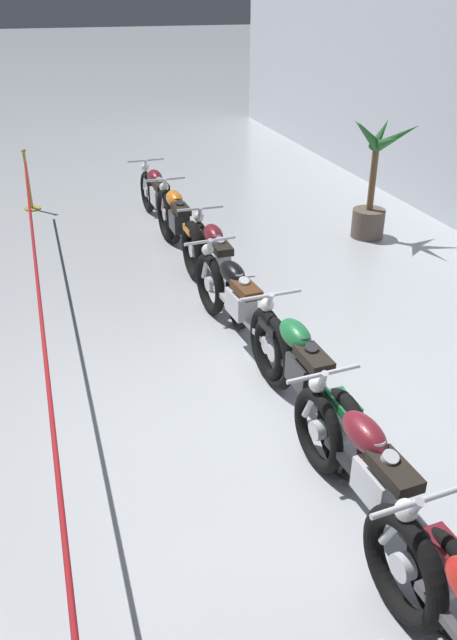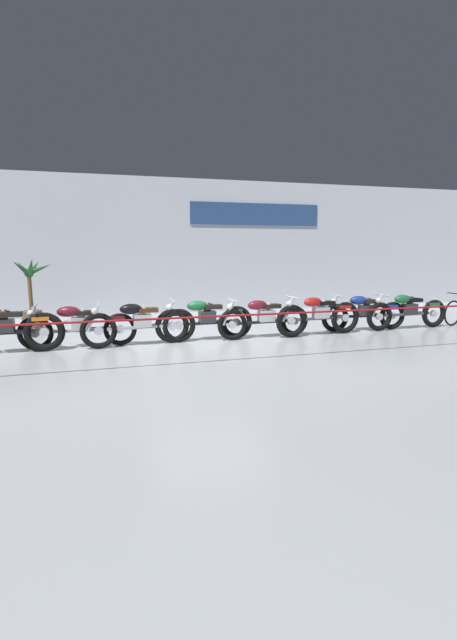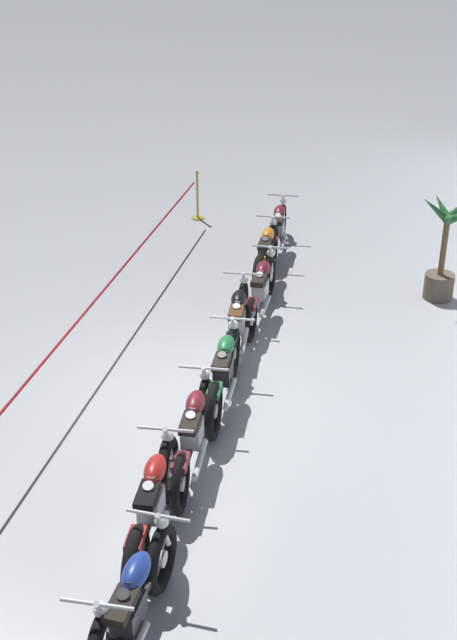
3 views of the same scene
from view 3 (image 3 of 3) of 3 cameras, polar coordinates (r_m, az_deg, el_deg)
The scene contains 11 objects.
ground_plane at distance 10.97m, azimuth -3.52°, elevation -5.53°, with size 120.00×120.00×0.00m, color #B2B7BC.
motorcycle_maroon_0 at distance 15.46m, azimuth 3.56°, elevation 6.44°, with size 2.28×0.62×0.92m.
motorcycle_orange_1 at distance 14.19m, azimuth 2.68°, elevation 4.57°, with size 2.33×0.62×0.97m.
motorcycle_maroon_2 at distance 12.90m, azimuth 2.32°, elevation 2.12°, with size 2.36×0.62×0.92m.
motorcycle_black_3 at distance 11.82m, azimuth 0.64°, elevation -0.26°, with size 2.44×0.63×0.95m.
motorcycle_green_4 at distance 10.57m, azimuth -0.33°, elevation -3.82°, with size 2.24×0.62×0.95m.
motorcycle_maroon_5 at distance 9.47m, azimuth -2.51°, elevation -8.02°, with size 2.28×0.62×0.93m.
motorcycle_red_6 at distance 8.46m, azimuth -5.40°, elevation -13.03°, with size 2.24×0.62×0.96m.
motorcycle_blue_7 at distance 7.48m, azimuth -6.92°, elevation -19.95°, with size 2.30×0.62×0.93m.
potted_palm_left_of_row at distance 13.85m, azimuth 15.05°, elevation 4.43°, with size 1.00×1.09×1.88m.
stanchion_far_left at distance 12.24m, azimuth -8.56°, elevation 1.95°, with size 13.92×0.28×1.05m.
Camera 3 is at (8.87, 2.60, 5.91)m, focal length 45.00 mm.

